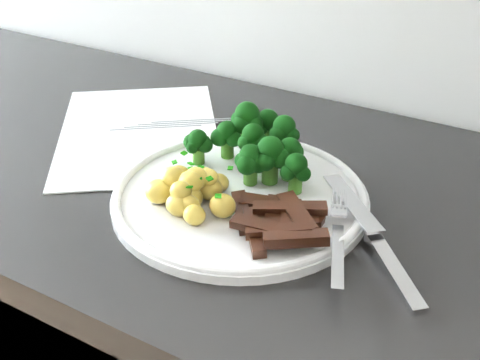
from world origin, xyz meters
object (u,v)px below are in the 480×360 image
at_px(beef_strips, 278,220).
at_px(fork, 338,239).
at_px(potatoes, 192,190).
at_px(plate, 240,196).
at_px(knife, 381,250).
at_px(recipe_paper, 139,131).
at_px(broccoli, 259,143).

relative_size(beef_strips, fork, 0.81).
relative_size(potatoes, fork, 0.64).
distance_m(plate, beef_strips, 0.08).
bearing_deg(knife, potatoes, -173.46).
bearing_deg(recipe_paper, knife, -14.62).
relative_size(plate, beef_strips, 2.17).
height_order(recipe_paper, broccoli, broccoli).
height_order(recipe_paper, plate, plate).
distance_m(plate, broccoli, 0.08).
bearing_deg(knife, plate, 174.34).
relative_size(plate, fork, 1.76).
bearing_deg(broccoli, knife, -23.51).
distance_m(potatoes, fork, 0.18).
distance_m(plate, knife, 0.18).
distance_m(potatoes, beef_strips, 0.11).
distance_m(broccoli, knife, 0.21).
bearing_deg(knife, recipe_paper, 165.38).
xyz_separation_m(broccoli, knife, (0.19, -0.08, -0.04)).
relative_size(recipe_paper, plate, 1.28).
bearing_deg(broccoli, plate, -81.29).
bearing_deg(beef_strips, fork, 1.75).
xyz_separation_m(plate, fork, (0.14, -0.04, 0.01)).
bearing_deg(fork, potatoes, -178.05).
bearing_deg(plate, recipe_paper, 158.57).
bearing_deg(fork, beef_strips, -178.25).
xyz_separation_m(plate, broccoli, (-0.01, 0.06, 0.04)).
height_order(fork, knife, fork).
relative_size(plate, knife, 1.62).
relative_size(broccoli, potatoes, 1.60).
relative_size(broccoli, fork, 1.02).
xyz_separation_m(beef_strips, fork, (0.07, 0.00, -0.00)).
xyz_separation_m(potatoes, fork, (0.18, 0.01, -0.01)).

